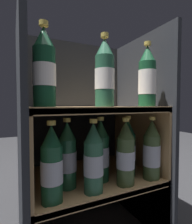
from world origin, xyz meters
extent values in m
cube|color=#23262B|center=(0.00, 0.43, 0.46)|extent=(0.58, 0.02, 0.93)
cube|color=#23262B|center=(-0.28, 0.21, 0.46)|extent=(0.02, 0.46, 0.93)
cube|color=#23262B|center=(0.28, 0.21, 0.46)|extent=(0.02, 0.46, 0.93)
cube|color=tan|center=(0.00, 0.21, 0.27)|extent=(0.54, 0.42, 0.02)
cube|color=tan|center=(0.00, 0.01, 0.27)|extent=(0.54, 0.02, 0.03)
cube|color=tan|center=(-0.26, 0.21, 0.13)|extent=(0.01, 0.42, 0.26)
cube|color=tan|center=(0.26, 0.21, 0.13)|extent=(0.01, 0.42, 0.26)
cube|color=tan|center=(0.00, 0.21, 0.57)|extent=(0.54, 0.42, 0.02)
cube|color=tan|center=(0.00, 0.01, 0.57)|extent=(0.54, 0.02, 0.03)
cube|color=tan|center=(-0.26, 0.21, 0.28)|extent=(0.01, 0.42, 0.56)
cube|color=tan|center=(0.26, 0.21, 0.28)|extent=(0.01, 0.42, 0.56)
cylinder|color=#144228|center=(-0.22, 0.05, 0.67)|extent=(0.07, 0.07, 0.18)
cylinder|color=white|center=(-0.22, 0.05, 0.68)|extent=(0.07, 0.07, 0.07)
cone|color=#144228|center=(-0.22, 0.05, 0.80)|extent=(0.07, 0.07, 0.07)
cylinder|color=gold|center=(-0.22, 0.05, 0.84)|extent=(0.03, 0.03, 0.01)
cylinder|color=#285B42|center=(-0.01, 0.05, 0.67)|extent=(0.07, 0.07, 0.18)
cylinder|color=white|center=(-0.01, 0.05, 0.68)|extent=(0.07, 0.07, 0.07)
cone|color=#285B42|center=(-0.01, 0.05, 0.80)|extent=(0.07, 0.07, 0.07)
cylinder|color=gold|center=(-0.01, 0.05, 0.84)|extent=(0.03, 0.03, 0.01)
cylinder|color=#194C2D|center=(0.19, 0.05, 0.67)|extent=(0.07, 0.07, 0.18)
cylinder|color=white|center=(0.19, 0.05, 0.68)|extent=(0.07, 0.07, 0.10)
cone|color=#194C2D|center=(0.19, 0.05, 0.80)|extent=(0.07, 0.07, 0.07)
cylinder|color=gold|center=(0.19, 0.05, 0.84)|extent=(0.03, 0.03, 0.01)
cylinder|color=#144228|center=(-0.20, 0.05, 0.37)|extent=(0.07, 0.07, 0.18)
cylinder|color=#ADB2C1|center=(-0.20, 0.05, 0.38)|extent=(0.07, 0.07, 0.07)
cone|color=#144228|center=(-0.20, 0.05, 0.49)|extent=(0.07, 0.07, 0.07)
cylinder|color=gold|center=(-0.20, 0.05, 0.53)|extent=(0.03, 0.03, 0.01)
cylinder|color=#285B42|center=(-0.05, 0.05, 0.37)|extent=(0.07, 0.07, 0.18)
cylinder|color=#ADB2C1|center=(-0.05, 0.05, 0.38)|extent=(0.07, 0.07, 0.07)
cone|color=#285B42|center=(-0.05, 0.05, 0.49)|extent=(0.07, 0.07, 0.07)
cylinder|color=gold|center=(-0.05, 0.05, 0.53)|extent=(0.03, 0.03, 0.01)
cylinder|color=#384C28|center=(0.08, 0.05, 0.37)|extent=(0.07, 0.07, 0.18)
cylinder|color=#ADB2C1|center=(0.08, 0.05, 0.38)|extent=(0.07, 0.07, 0.07)
cone|color=#384C28|center=(0.08, 0.05, 0.49)|extent=(0.07, 0.07, 0.07)
cylinder|color=gold|center=(0.08, 0.05, 0.53)|extent=(0.03, 0.03, 0.01)
cylinder|color=#384C28|center=(0.22, 0.05, 0.37)|extent=(0.07, 0.07, 0.18)
cylinder|color=#ADB2C1|center=(0.22, 0.05, 0.38)|extent=(0.07, 0.07, 0.09)
cone|color=#384C28|center=(0.22, 0.05, 0.49)|extent=(0.07, 0.07, 0.07)
cylinder|color=gold|center=(0.22, 0.05, 0.53)|extent=(0.03, 0.03, 0.01)
cylinder|color=#1E5638|center=(-0.13, 0.13, 0.37)|extent=(0.07, 0.07, 0.18)
cylinder|color=#ADB2C1|center=(-0.13, 0.13, 0.38)|extent=(0.07, 0.07, 0.07)
cone|color=#1E5638|center=(-0.13, 0.13, 0.49)|extent=(0.07, 0.07, 0.07)
cylinder|color=gold|center=(-0.13, 0.13, 0.53)|extent=(0.03, 0.03, 0.01)
cylinder|color=#194C2D|center=(0.01, 0.13, 0.37)|extent=(0.07, 0.07, 0.18)
cylinder|color=#ADB2C1|center=(0.01, 0.13, 0.38)|extent=(0.07, 0.07, 0.08)
cone|color=#194C2D|center=(0.01, 0.13, 0.49)|extent=(0.07, 0.07, 0.07)
cylinder|color=gold|center=(0.01, 0.13, 0.53)|extent=(0.03, 0.03, 0.01)
cylinder|color=#144228|center=(0.15, 0.13, 0.37)|extent=(0.07, 0.07, 0.18)
cylinder|color=#ADB2C1|center=(0.15, 0.13, 0.38)|extent=(0.07, 0.07, 0.07)
cone|color=#144228|center=(0.15, 0.13, 0.49)|extent=(0.07, 0.07, 0.07)
cylinder|color=gold|center=(0.15, 0.13, 0.53)|extent=(0.03, 0.03, 0.01)
camera|label=1|loc=(-0.31, -0.50, 0.59)|focal=28.00mm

